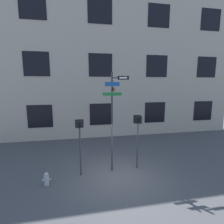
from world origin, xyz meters
TOP-DOWN VIEW (x-y plane):
  - ground_plane at (0.00, 0.00)m, footprint 60.00×60.00m
  - building_facade at (-0.00, 6.73)m, footprint 24.00×0.63m
  - street_sign_pole at (-0.14, 0.63)m, footprint 1.31×0.83m
  - pedestrian_signal_left at (-1.82, 0.50)m, footprint 0.41×0.40m
  - pedestrian_signal_right at (1.19, 0.68)m, footprint 0.40×0.40m
  - fire_hydrant at (-3.36, -0.08)m, footprint 0.38×0.22m

SIDE VIEW (x-z plane):
  - ground_plane at x=0.00m, z-range 0.00..0.00m
  - fire_hydrant at x=-3.36m, z-range -0.01..0.59m
  - pedestrian_signal_left at x=-1.82m, z-range 0.80..3.62m
  - pedestrian_signal_right at x=1.19m, z-range 0.84..3.74m
  - street_sign_pole at x=-0.14m, z-range 0.49..5.59m
  - building_facade at x=0.00m, z-range 0.00..11.91m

